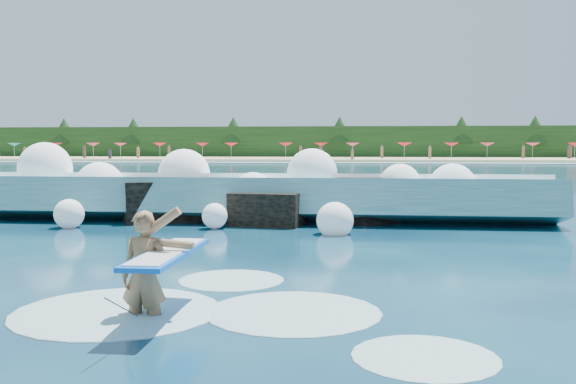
# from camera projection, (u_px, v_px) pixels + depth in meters

# --- Properties ---
(ground) EXTENTS (200.00, 200.00, 0.00)m
(ground) POSITION_uv_depth(u_px,v_px,m) (187.00, 270.00, 10.92)
(ground) COLOR #07203C
(ground) RESTS_ON ground
(beach) EXTENTS (140.00, 20.00, 0.40)m
(beach) POSITION_uv_depth(u_px,v_px,m) (341.00, 159.00, 88.19)
(beach) COLOR tan
(beach) RESTS_ON ground
(wet_band) EXTENTS (140.00, 5.00, 0.08)m
(wet_band) POSITION_uv_depth(u_px,v_px,m) (338.00, 163.00, 77.30)
(wet_band) COLOR silver
(wet_band) RESTS_ON ground
(treeline) EXTENTS (140.00, 4.00, 5.00)m
(treeline) POSITION_uv_depth(u_px,v_px,m) (343.00, 143.00, 97.93)
(treeline) COLOR black
(treeline) RESTS_ON ground
(breaking_wave) EXTENTS (19.04, 2.92, 1.64)m
(breaking_wave) POSITION_uv_depth(u_px,v_px,m) (212.00, 199.00, 18.50)
(breaking_wave) COLOR teal
(breaking_wave) RESTS_ON ground
(rock_cluster) EXTENTS (8.50, 3.34, 1.44)m
(rock_cluster) POSITION_uv_depth(u_px,v_px,m) (259.00, 205.00, 17.96)
(rock_cluster) COLOR black
(rock_cluster) RESTS_ON ground
(surfer_with_board) EXTENTS (0.84, 2.80, 1.60)m
(surfer_with_board) POSITION_uv_depth(u_px,v_px,m) (150.00, 271.00, 7.80)
(surfer_with_board) COLOR olive
(surfer_with_board) RESTS_ON ground
(wave_spray) EXTENTS (15.34, 4.54, 2.33)m
(wave_spray) POSITION_uv_depth(u_px,v_px,m) (194.00, 182.00, 18.35)
(wave_spray) COLOR white
(wave_spray) RESTS_ON ground
(surf_foam) EXTENTS (9.49, 5.51, 0.13)m
(surf_foam) POSITION_uv_depth(u_px,v_px,m) (106.00, 306.00, 8.44)
(surf_foam) COLOR silver
(surf_foam) RESTS_ON ground
(beach_umbrellas) EXTENTS (111.68, 6.92, 0.50)m
(beach_umbrellas) POSITION_uv_depth(u_px,v_px,m) (341.00, 144.00, 90.51)
(beach_umbrellas) COLOR teal
(beach_umbrellas) RESTS_ON ground
(beachgoers) EXTENTS (107.21, 13.47, 1.92)m
(beachgoers) POSITION_uv_depth(u_px,v_px,m) (300.00, 153.00, 87.45)
(beachgoers) COLOR #3F332D
(beachgoers) RESTS_ON ground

